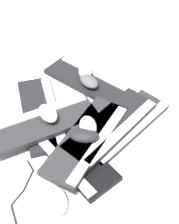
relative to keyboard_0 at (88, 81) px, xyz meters
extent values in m
plane|color=white|center=(-0.27, -0.02, -0.01)|extent=(3.20, 3.20, 0.00)
cube|color=black|center=(0.00, 0.00, 0.00)|extent=(0.28, 0.46, 0.02)
cube|color=silver|center=(0.05, -0.02, 0.01)|extent=(0.17, 0.41, 0.01)
cube|color=black|center=(-0.27, 0.12, 0.00)|extent=(0.45, 0.37, 0.02)
cube|color=silver|center=(-0.24, 0.08, 0.01)|extent=(0.36, 0.27, 0.01)
cube|color=black|center=(-0.42, -0.07, 0.00)|extent=(0.35, 0.45, 0.02)
cube|color=silver|center=(-0.47, -0.04, 0.01)|extent=(0.25, 0.38, 0.01)
cube|color=#232326|center=(-0.22, -0.23, 0.00)|extent=(0.46, 0.32, 0.02)
cube|color=silver|center=(-0.24, -0.28, 0.01)|extent=(0.40, 0.21, 0.01)
cube|color=#232326|center=(-0.34, 0.07, 0.03)|extent=(0.42, 0.41, 0.02)
cube|color=silver|center=(-0.30, 0.11, 0.04)|extent=(0.33, 0.32, 0.01)
cube|color=#232326|center=(-0.36, -0.12, 0.03)|extent=(0.46, 0.22, 0.02)
cube|color=#B2B5BA|center=(-0.37, -0.18, 0.04)|extent=(0.42, 0.11, 0.01)
cube|color=black|center=(-0.26, -0.19, 0.03)|extent=(0.46, 0.30, 0.02)
cube|color=silver|center=(-0.28, -0.24, 0.04)|extent=(0.40, 0.19, 0.01)
ellipsoid|color=silver|center=(0.03, 0.02, 0.04)|extent=(0.12, 0.09, 0.04)
ellipsoid|color=silver|center=(-0.63, -0.11, 0.01)|extent=(0.13, 0.12, 0.04)
ellipsoid|color=#B7B7BC|center=(-0.33, -0.12, 0.07)|extent=(0.13, 0.11, 0.04)
ellipsoid|color=#4C4C51|center=(-0.04, -0.02, 0.04)|extent=(0.12, 0.13, 0.04)
ellipsoid|color=black|center=(-0.37, -0.12, 0.07)|extent=(0.09, 0.12, 0.04)
ellipsoid|color=#B7B7BC|center=(-0.31, 0.06, 0.07)|extent=(0.12, 0.13, 0.04)
cylinder|color=black|center=(-0.52, 0.05, -0.01)|extent=(0.04, 0.04, 0.01)
cylinder|color=black|center=(-0.58, 0.02, -0.01)|extent=(0.09, 0.01, 0.01)
cylinder|color=black|center=(-0.65, 0.03, -0.01)|extent=(0.07, 0.02, 0.01)
cylinder|color=black|center=(-0.71, 0.01, -0.01)|extent=(0.06, 0.06, 0.01)
sphere|color=black|center=(-0.50, 0.07, -0.01)|extent=(0.01, 0.01, 0.01)
sphere|color=black|center=(-0.54, 0.03, -0.01)|extent=(0.01, 0.01, 0.01)
sphere|color=black|center=(-0.62, 0.02, -0.01)|extent=(0.01, 0.01, 0.01)
sphere|color=black|center=(-0.68, 0.03, -0.01)|extent=(0.01, 0.01, 0.01)
sphere|color=black|center=(-0.74, -0.02, -0.01)|extent=(0.01, 0.01, 0.01)
camera|label=1|loc=(-1.08, -0.39, 0.97)|focal=50.00mm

